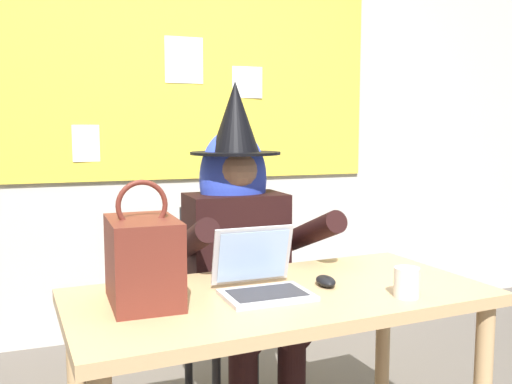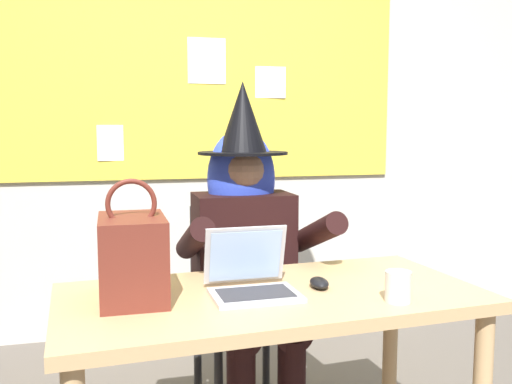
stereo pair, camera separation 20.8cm
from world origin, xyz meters
TOP-DOWN VIEW (x-y plane):
  - wall_back_bulletin at (0.00, 1.83)m, footprint 5.33×1.91m
  - desk_main at (-0.08, 0.11)m, footprint 1.40×0.74m
  - chair_at_desk at (-0.03, 0.80)m, footprint 0.46×0.46m
  - person_costumed at (-0.03, 0.68)m, footprint 0.59×0.66m
  - laptop at (-0.15, 0.11)m, footprint 0.28×0.26m
  - computer_mouse at (0.08, 0.11)m, footprint 0.07×0.11m
  - handbag at (-0.52, 0.15)m, footprint 0.20×0.30m
  - coffee_mug at (0.26, -0.09)m, footprint 0.08×0.08m

SIDE VIEW (x-z plane):
  - chair_at_desk at x=-0.03m, z-range 0.05..0.95m
  - desk_main at x=-0.08m, z-range 0.26..0.98m
  - computer_mouse at x=0.08m, z-range 0.72..0.75m
  - laptop at x=-0.15m, z-range 0.66..0.87m
  - coffee_mug at x=0.26m, z-range 0.72..0.81m
  - person_costumed at x=-0.03m, z-range 0.07..1.52m
  - handbag at x=-0.52m, z-range 0.66..1.04m
  - wall_back_bulletin at x=0.00m, z-range 0.01..2.79m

